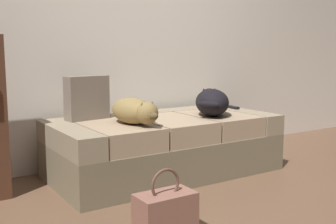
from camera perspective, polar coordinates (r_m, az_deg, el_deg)
ground_plane at (r=2.63m, az=13.36°, el=-14.04°), size 10.00×10.00×0.00m
back_wall at (r=3.85m, az=-5.40°, el=14.40°), size 6.40×0.10×2.80m
couch at (r=3.40m, az=-0.47°, el=-4.62°), size 1.81×0.89×0.46m
dog_tan at (r=3.04m, az=-4.59°, el=0.12°), size 0.26×0.56×0.19m
dog_dark at (r=3.50m, az=5.97°, el=1.43°), size 0.49×0.60×0.22m
tv_remote at (r=3.92m, az=8.89°, el=0.64°), size 0.07×0.15×0.02m
throw_pillow at (r=3.30m, az=-11.03°, el=1.92°), size 0.35×0.17×0.34m
handbag at (r=2.30m, az=-0.36°, el=-13.75°), size 0.32×0.18×0.38m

